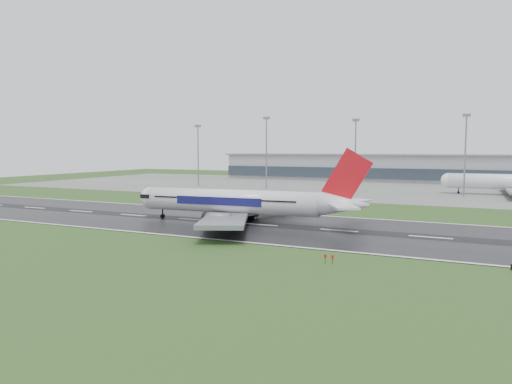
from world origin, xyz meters
The scene contains 9 objects.
ground centered at (0.00, 0.00, 0.00)m, with size 520.00×520.00×0.00m, color #264619.
runway centered at (0.00, 0.00, 0.05)m, with size 400.00×45.00×0.10m, color black.
apron centered at (0.00, 125.00, 0.04)m, with size 400.00×130.00×0.08m, color slate.
terminal centered at (0.00, 185.00, 7.50)m, with size 240.00×36.00×15.00m, color gray.
main_airliner centered at (-24.59, 0.82, 9.21)m, with size 61.73×58.79×18.23m, color white, non-canonical shape.
floodmast_0 centered at (-101.22, 100.00, 14.87)m, with size 0.64×0.64×29.73m, color gray.
floodmast_1 centered at (-63.27, 100.00, 16.38)m, with size 0.64×0.64×32.76m, color gray.
floodmast_2 centered at (-20.88, 100.00, 15.37)m, with size 0.64×0.64×30.75m, color gray.
floodmast_3 centered at (23.02, 100.00, 15.74)m, with size 0.64×0.64×31.48m, color gray.
Camera 1 is at (29.56, -107.26, 18.94)m, focal length 33.62 mm.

